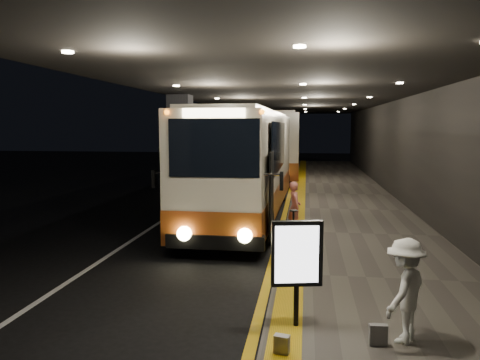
# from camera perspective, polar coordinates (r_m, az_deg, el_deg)

# --- Properties ---
(ground) EXTENTS (90.00, 90.00, 0.00)m
(ground) POSITION_cam_1_polar(r_m,az_deg,el_deg) (13.60, -5.45, -7.33)
(ground) COLOR black
(lane_line_white) EXTENTS (0.12, 50.00, 0.01)m
(lane_line_white) POSITION_cam_1_polar(r_m,az_deg,el_deg) (18.78, -7.22, -3.47)
(lane_line_white) COLOR silver
(lane_line_white) RESTS_ON ground
(kerb_stripe_yellow) EXTENTS (0.18, 50.00, 0.01)m
(kerb_stripe_yellow) POSITION_cam_1_polar(r_m,az_deg,el_deg) (18.14, 5.55, -3.80)
(kerb_stripe_yellow) COLOR gold
(kerb_stripe_yellow) RESTS_ON ground
(sidewalk) EXTENTS (4.50, 50.00, 0.15)m
(sidewalk) POSITION_cam_1_polar(r_m,az_deg,el_deg) (18.19, 13.14, -3.69)
(sidewalk) COLOR #514C44
(sidewalk) RESTS_ON ground
(tactile_strip) EXTENTS (0.50, 50.00, 0.01)m
(tactile_strip) POSITION_cam_1_polar(r_m,az_deg,el_deg) (18.10, 7.14, -3.36)
(tactile_strip) COLOR gold
(tactile_strip) RESTS_ON sidewalk
(terminal_wall) EXTENTS (0.10, 50.00, 6.00)m
(terminal_wall) POSITION_cam_1_polar(r_m,az_deg,el_deg) (18.25, 20.47, 5.34)
(terminal_wall) COLOR black
(terminal_wall) RESTS_ON ground
(support_columns) EXTENTS (0.80, 24.80, 4.40)m
(support_columns) POSITION_cam_1_polar(r_m,az_deg,el_deg) (17.49, -7.24, 3.04)
(support_columns) COLOR black
(support_columns) RESTS_ON ground
(canopy) EXTENTS (9.00, 50.00, 0.40)m
(canopy) POSITION_cam_1_polar(r_m,az_deg,el_deg) (17.89, 6.20, 10.82)
(canopy) COLOR black
(canopy) RESTS_ON support_columns
(coach_main) EXTENTS (2.65, 11.86, 3.68)m
(coach_main) POSITION_cam_1_polar(r_m,az_deg,el_deg) (16.60, 0.74, 1.40)
(coach_main) COLOR beige
(coach_main) RESTS_ON ground
(coach_second) EXTENTS (3.47, 12.81, 3.98)m
(coach_second) POSITION_cam_1_polar(r_m,az_deg,el_deg) (30.49, 4.12, 4.00)
(coach_second) COLOR beige
(coach_second) RESTS_ON ground
(passenger_boarding) EXTENTS (0.48, 0.62, 1.50)m
(passenger_boarding) POSITION_cam_1_polar(r_m,az_deg,el_deg) (13.83, 6.67, -3.29)
(passenger_boarding) COLOR #CE6B60
(passenger_boarding) RESTS_ON sidewalk
(passenger_waiting_white) EXTENTS (0.92, 1.07, 1.52)m
(passenger_waiting_white) POSITION_cam_1_polar(r_m,az_deg,el_deg) (7.30, 19.47, -12.57)
(passenger_waiting_white) COLOR silver
(passenger_waiting_white) RESTS_ON sidewalk
(bag_polka) EXTENTS (0.26, 0.12, 0.30)m
(bag_polka) POSITION_cam_1_polar(r_m,az_deg,el_deg) (7.28, 16.49, -17.64)
(bag_polka) COLOR black
(bag_polka) RESTS_ON sidewalk
(bag_plain) EXTENTS (0.23, 0.17, 0.26)m
(bag_plain) POSITION_cam_1_polar(r_m,az_deg,el_deg) (6.81, 5.12, -19.34)
(bag_plain) COLOR #B5ADA9
(bag_plain) RESTS_ON sidewalk
(info_sign) EXTENTS (0.79, 0.27, 1.67)m
(info_sign) POSITION_cam_1_polar(r_m,az_deg,el_deg) (7.32, 6.95, -9.17)
(info_sign) COLOR black
(info_sign) RESTS_ON sidewalk
(stanchion_post) EXTENTS (0.05, 0.05, 1.17)m
(stanchion_post) POSITION_cam_1_polar(r_m,az_deg,el_deg) (11.02, 6.51, -6.72)
(stanchion_post) COLOR black
(stanchion_post) RESTS_ON sidewalk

